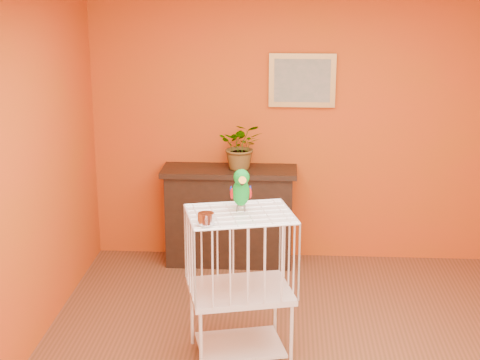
{
  "coord_description": "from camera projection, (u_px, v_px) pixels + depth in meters",
  "views": [
    {
      "loc": [
        -0.16,
        -4.61,
        2.74
      ],
      "look_at": [
        -0.46,
        0.32,
        1.32
      ],
      "focal_mm": 55.0,
      "sensor_mm": 36.0,
      "label": 1
    }
  ],
  "objects": [
    {
      "name": "feed_cup",
      "position": [
        206.0,
        219.0,
        4.87
      ],
      "size": [
        0.11,
        0.11,
        0.08
      ],
      "primitive_type": "cylinder",
      "color": "silver",
      "rests_on": "birdcage"
    },
    {
      "name": "birdcage",
      "position": [
        240.0,
        284.0,
        5.26
      ],
      "size": [
        0.83,
        0.71,
        1.11
      ],
      "rotation": [
        0.0,
        0.0,
        0.25
      ],
      "color": "white",
      "rests_on": "ground"
    },
    {
      "name": "console_cabinet",
      "position": [
        229.0,
        216.0,
        7.03
      ],
      "size": [
        1.27,
        0.46,
        0.94
      ],
      "color": "black",
      "rests_on": "ground"
    },
    {
      "name": "potted_plant",
      "position": [
        241.0,
        152.0,
        6.82
      ],
      "size": [
        0.4,
        0.45,
        0.35
      ],
      "primitive_type": "imported",
      "rotation": [
        0.0,
        0.0,
        -0.01
      ],
      "color": "#26722D",
      "rests_on": "console_cabinet"
    },
    {
      "name": "room_shell",
      "position": [
        308.0,
        156.0,
        4.73
      ],
      "size": [
        4.5,
        4.5,
        4.5
      ],
      "color": "#CE3F13",
      "rests_on": "ground"
    },
    {
      "name": "parrot",
      "position": [
        241.0,
        189.0,
        5.11
      ],
      "size": [
        0.16,
        0.29,
        0.32
      ],
      "rotation": [
        0.0,
        0.0,
        0.15
      ],
      "color": "#59544C",
      "rests_on": "birdcage"
    },
    {
      "name": "framed_picture",
      "position": [
        302.0,
        80.0,
        6.82
      ],
      "size": [
        0.62,
        0.04,
        0.5
      ],
      "color": "#A67A3B",
      "rests_on": "room_shell"
    }
  ]
}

